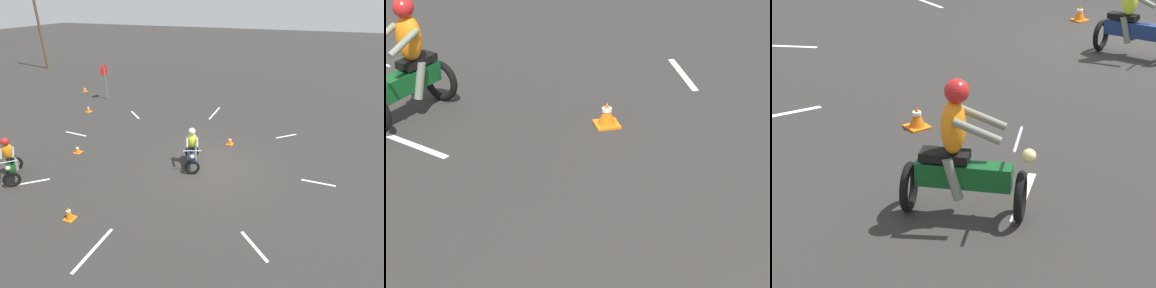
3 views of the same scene
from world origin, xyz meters
TOP-DOWN VIEW (x-y plane):
  - ground_plane at (0.00, 0.00)m, footprint 120.00×120.00m
  - motorcycle_rider_foreground at (-0.18, 0.69)m, footprint 1.55×1.08m
  - motorcycle_rider_background at (-3.42, 6.85)m, footprint 1.42×1.41m
  - traffic_cone_near_left at (2.30, -0.31)m, footprint 0.32×0.32m
  - traffic_cone_far_right at (-0.90, 5.90)m, footprint 0.32×0.32m
  - lane_stripe_ne at (4.21, 5.90)m, footprint 1.01×1.11m
  - lane_stripe_n at (0.75, 7.38)m, footprint 0.20×1.33m
  - lane_stripe_nw at (-3.49, 5.97)m, footprint 0.92×1.04m

SIDE VIEW (x-z plane):
  - ground_plane at x=0.00m, z-range 0.00..0.00m
  - lane_stripe_ne at x=4.21m, z-range 0.00..0.01m
  - lane_stripe_n at x=0.75m, z-range 0.00..0.01m
  - lane_stripe_nw at x=-3.49m, z-range 0.00..0.01m
  - traffic_cone_far_right at x=-0.90m, z-range -0.01..0.33m
  - traffic_cone_near_left at x=2.30m, z-range -0.01..0.34m
  - motorcycle_rider_foreground at x=-0.18m, z-range -0.10..1.56m
  - motorcycle_rider_background at x=-3.42m, z-range -0.10..1.56m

